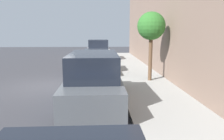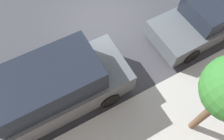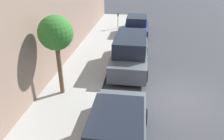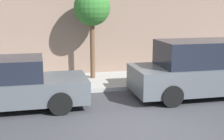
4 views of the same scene
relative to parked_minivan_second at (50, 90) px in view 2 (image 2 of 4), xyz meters
name	(u,v)px [view 2 (image 2 of 4)]	position (x,y,z in m)	size (l,w,h in m)	color
ground_plane	(102,22)	(-2.36, 2.92, -0.92)	(60.00, 60.00, 0.00)	#38383D
sidewalk	(172,123)	(2.47, 2.92, -0.85)	(2.66, 32.00, 0.15)	#9E9E99
parked_minivan_second	(50,90)	(0.00, 0.00, 0.00)	(2.02, 4.90, 1.90)	#4C5156
parked_sedan_third	(209,17)	(-0.02, 6.29, -0.20)	(1.92, 4.52, 1.54)	#4C5156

